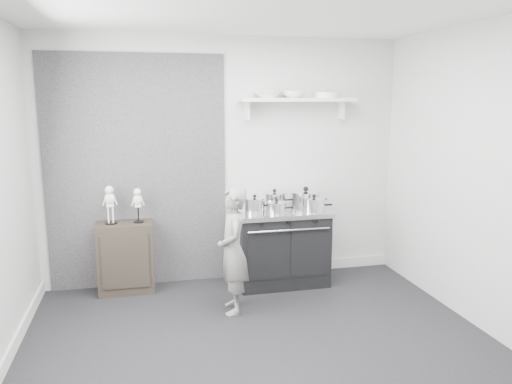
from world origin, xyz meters
TOP-DOWN VIEW (x-y plane):
  - ground at (0.00, 0.00)m, footprint 4.00×4.00m
  - room_shell at (-0.09, 0.15)m, footprint 4.02×3.62m
  - wall_shelf at (0.80, 1.68)m, footprint 1.30×0.26m
  - stove at (0.56, 1.48)m, footprint 1.04×0.65m
  - side_cabinet at (-1.11, 1.61)m, footprint 0.58×0.34m
  - child at (-0.09, 0.85)m, footprint 0.33×0.47m
  - pot_front_left at (0.25, 1.40)m, footprint 0.31×0.22m
  - pot_back_left at (0.53, 1.63)m, footprint 0.34×0.25m
  - pot_back_right at (0.87, 1.55)m, footprint 0.42×0.33m
  - pot_front_right at (0.88, 1.31)m, footprint 0.33×0.24m
  - pot_front_center at (0.47, 1.32)m, footprint 0.29×0.20m
  - skeleton_full at (-1.24, 1.61)m, footprint 0.13×0.08m
  - skeleton_torso at (-0.96, 1.61)m, footprint 0.12×0.08m
  - bowl_large at (0.45, 1.67)m, footprint 0.29×0.29m
  - bowl_small at (0.75, 1.67)m, footprint 0.24×0.24m
  - plate_stack at (1.13, 1.67)m, footprint 0.25×0.25m

SIDE VIEW (x-z plane):
  - ground at x=0.00m, z-range 0.00..0.00m
  - side_cabinet at x=-1.11m, z-range 0.00..0.75m
  - stove at x=0.56m, z-range 0.00..0.84m
  - child at x=-0.09m, z-range 0.00..1.22m
  - pot_front_center at x=0.47m, z-range 0.82..0.98m
  - pot_front_right at x=0.88m, z-range 0.82..1.01m
  - pot_front_left at x=0.25m, z-range 0.82..1.02m
  - pot_back_left at x=0.53m, z-range 0.82..1.02m
  - pot_back_right at x=0.87m, z-range 0.81..1.04m
  - skeleton_torso at x=-0.96m, z-range 0.75..1.17m
  - skeleton_full at x=-1.24m, z-range 0.75..1.21m
  - room_shell at x=-0.09m, z-range 0.28..2.99m
  - wall_shelf at x=0.80m, z-range 1.89..2.13m
  - plate_stack at x=1.13m, z-range 2.04..2.10m
  - bowl_large at x=0.45m, z-range 2.04..2.11m
  - bowl_small at x=0.75m, z-range 2.04..2.11m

